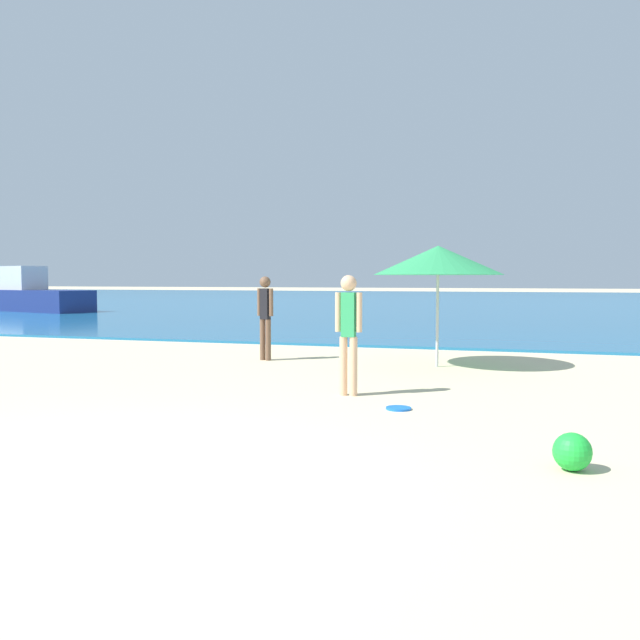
{
  "coord_description": "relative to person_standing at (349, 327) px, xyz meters",
  "views": [
    {
      "loc": [
        3.06,
        -3.95,
        1.54
      ],
      "look_at": [
        0.31,
        5.38,
        0.91
      ],
      "focal_mm": 36.5,
      "sensor_mm": 36.0,
      "label": 1
    }
  ],
  "objects": [
    {
      "name": "ground",
      "position": [
        -1.03,
        -4.26,
        -0.9
      ],
      "size": [
        200.0,
        200.0,
        0.0
      ],
      "primitive_type": "plane",
      "color": "beige"
    },
    {
      "name": "frisbee",
      "position": [
        0.79,
        -0.72,
        -0.89
      ],
      "size": [
        0.3,
        0.3,
        0.03
      ],
      "primitive_type": "cylinder",
      "color": "blue",
      "rests_on": "ground"
    },
    {
      "name": "boat_near",
      "position": [
        -18.8,
        16.31,
        -0.14
      ],
      "size": [
        6.26,
        3.44,
        2.03
      ],
      "rotation": [
        0.0,
        0.0,
        -0.27
      ],
      "color": "navy",
      "rests_on": "water"
    },
    {
      "name": "person_standing",
      "position": [
        0.0,
        0.0,
        0.0
      ],
      "size": [
        0.36,
        0.21,
        1.58
      ],
      "rotation": [
        0.0,
        0.0,
        3.1
      ],
      "color": "#DDAD84",
      "rests_on": "ground"
    },
    {
      "name": "person_distant",
      "position": [
        -2.38,
        3.14,
        -0.0
      ],
      "size": [
        0.35,
        0.21,
        1.57
      ],
      "rotation": [
        0.0,
        0.0,
        2.82
      ],
      "color": "brown",
      "rests_on": "ground"
    },
    {
      "name": "beach_ball",
      "position": [
        2.52,
        -2.74,
        -0.74
      ],
      "size": [
        0.31,
        0.31,
        0.31
      ],
      "primitive_type": "sphere",
      "color": "green",
      "rests_on": "ground"
    },
    {
      "name": "water",
      "position": [
        -1.03,
        35.84,
        -0.87
      ],
      "size": [
        160.0,
        60.0,
        0.06
      ],
      "primitive_type": "cube",
      "color": "#1E6B9E",
      "rests_on": "ground"
    },
    {
      "name": "beach_umbrella",
      "position": [
        0.81,
        3.13,
        0.95
      ],
      "size": [
        2.23,
        2.23,
        2.1
      ],
      "color": "#B7B7BC",
      "rests_on": "ground"
    }
  ]
}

